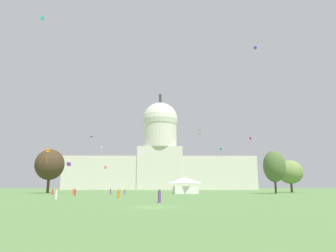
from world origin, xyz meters
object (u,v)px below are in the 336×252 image
object	(u,v)px
event_tent	(185,185)
kite_turquoise_low	(221,149)
capitol_building	(160,159)
kite_pink_mid	(94,135)
person_grey_deep_crowd	(125,192)
kite_orange_low	(48,151)
person_orange_back_right	(73,191)
kite_cyan_high	(42,18)
person_purple_mid_center	(111,192)
kite_yellow_mid	(241,128)
kite_black_mid	(91,139)
tree_west_far	(50,165)
person_red_front_center	(53,192)
tree_east_mid	(290,172)
tree_east_near	(274,166)
person_red_aisle_center	(75,192)
kite_violet_low	(69,164)
kite_magenta_mid	(251,138)
person_orange_mid_left	(119,194)
kite_lime_mid	(200,131)
kite_blue_high	(255,48)
kite_red_low	(105,167)
person_white_near_tree_east	(56,195)
person_purple_lawn_far_right	(159,197)
kite_green_mid	(218,158)
kite_gold_low	(224,156)
kite_white_mid	(101,147)

from	to	relation	value
event_tent	kite_turquoise_low	world-z (taller)	kite_turquoise_low
capitol_building	kite_pink_mid	size ratio (longest dim) A/B	70.75
person_grey_deep_crowd	kite_turquoise_low	size ratio (longest dim) A/B	0.34
kite_orange_low	kite_turquoise_low	xyz separation A→B (m)	(53.16, 36.74, 5.01)
person_orange_back_right	kite_cyan_high	bearing A→B (deg)	-161.04
person_purple_mid_center	kite_yellow_mid	distance (m)	84.68
kite_black_mid	tree_west_far	bearing A→B (deg)	37.76
person_red_front_center	kite_black_mid	bearing A→B (deg)	145.78
tree_east_mid	person_orange_back_right	bearing A→B (deg)	-161.08
tree_east_near	person_red_aisle_center	world-z (taller)	tree_east_near
kite_violet_low	kite_magenta_mid	distance (m)	63.46
person_grey_deep_crowd	tree_east_mid	bearing A→B (deg)	15.26
person_orange_mid_left	kite_pink_mid	bearing A→B (deg)	-109.42
kite_pink_mid	kite_lime_mid	xyz separation A→B (m)	(46.09, -45.16, -6.32)
kite_turquoise_low	event_tent	bearing A→B (deg)	28.86
kite_blue_high	kite_magenta_mid	xyz separation A→B (m)	(-4.72, -3.32, -35.66)
kite_pink_mid	kite_cyan_high	world-z (taller)	kite_cyan_high
person_orange_back_right	kite_red_low	size ratio (longest dim) A/B	1.45
person_purple_mid_center	person_orange_mid_left	bearing A→B (deg)	35.64
person_white_near_tree_east	tree_east_near	bearing A→B (deg)	66.98
tree_west_far	tree_east_mid	size ratio (longest dim) A/B	1.08
tree_east_near	person_white_near_tree_east	xyz separation A→B (m)	(-50.72, -39.68, -7.28)
kite_black_mid	kite_magenta_mid	bearing A→B (deg)	155.46
capitol_building	kite_lime_mid	xyz separation A→B (m)	(14.93, -113.12, -0.56)
event_tent	person_white_near_tree_east	distance (m)	47.85
person_purple_lawn_far_right	kite_black_mid	bearing A→B (deg)	-168.16
kite_red_low	tree_east_mid	bearing A→B (deg)	-26.11
kite_turquoise_low	kite_green_mid	world-z (taller)	kite_green_mid
kite_black_mid	kite_violet_low	world-z (taller)	kite_black_mid
person_red_front_center	person_red_aisle_center	xyz separation A→B (m)	(8.46, -8.88, -0.04)
person_white_near_tree_east	kite_blue_high	size ratio (longest dim) A/B	0.62
kite_turquoise_low	kite_cyan_high	world-z (taller)	kite_cyan_high
tree_west_far	kite_gold_low	distance (m)	80.64
person_red_front_center	kite_black_mid	world-z (taller)	kite_black_mid
kite_magenta_mid	tree_east_mid	bearing A→B (deg)	-1.76
kite_white_mid	kite_orange_low	bearing A→B (deg)	70.55
kite_magenta_mid	kite_red_low	bearing A→B (deg)	116.48
kite_pink_mid	kite_lime_mid	world-z (taller)	kite_pink_mid
tree_east_mid	person_orange_mid_left	size ratio (longest dim) A/B	7.86
kite_orange_low	kite_blue_high	distance (m)	82.86
kite_cyan_high	kite_violet_low	xyz separation A→B (m)	(6.69, 15.81, -45.54)
person_purple_mid_center	person_grey_deep_crowd	bearing A→B (deg)	76.21
tree_east_mid	kite_lime_mid	distance (m)	38.38
kite_yellow_mid	person_red_aisle_center	bearing A→B (deg)	-151.51
kite_white_mid	person_purple_lawn_far_right	bearing A→B (deg)	80.87
capitol_building	tree_west_far	distance (m)	119.09
kite_green_mid	person_red_aisle_center	bearing A→B (deg)	177.81
person_red_aisle_center	kite_magenta_mid	bearing A→B (deg)	6.54
kite_red_low	event_tent	bearing A→B (deg)	-57.81
tree_east_mid	kite_violet_low	bearing A→B (deg)	-175.31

